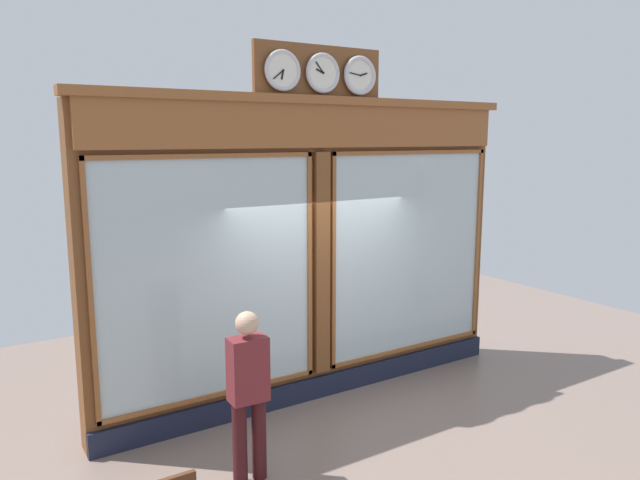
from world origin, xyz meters
TOP-DOWN VIEW (x-y plane):
  - shop_facade at (-0.00, -0.13)m, footprint 5.80×0.42m
  - pedestrian at (1.60, 1.25)m, footprint 0.37×0.24m

SIDE VIEW (x-z plane):
  - pedestrian at x=1.60m, z-range 0.09..1.78m
  - shop_facade at x=0.00m, z-range -0.26..4.07m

